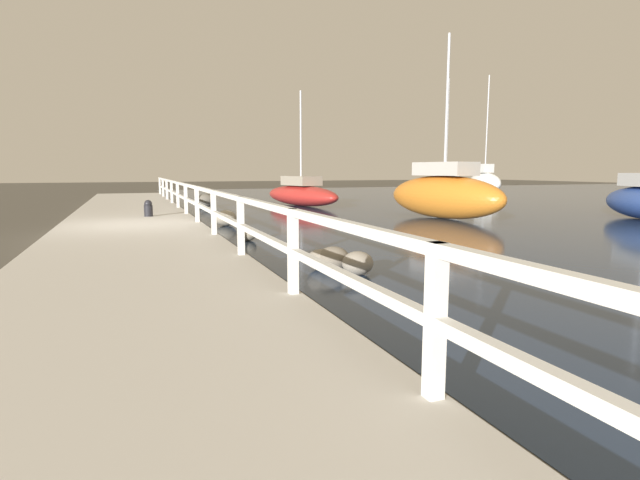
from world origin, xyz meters
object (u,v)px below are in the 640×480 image
at_px(sailboat_red, 301,194).
at_px(sailboat_white, 485,182).
at_px(mooring_bollard, 148,208).
at_px(sailboat_gray, 445,185).
at_px(sailboat_orange, 444,194).

bearing_deg(sailboat_red, sailboat_white, 10.56).
bearing_deg(sailboat_white, sailboat_red, -156.56).
distance_m(sailboat_red, sailboat_white, 16.80).
distance_m(mooring_bollard, sailboat_gray, 21.24).
xyz_separation_m(sailboat_orange, sailboat_red, (-2.58, 7.45, -0.27)).
bearing_deg(sailboat_gray, sailboat_orange, -126.92).
bearing_deg(mooring_bollard, sailboat_white, 29.86).
bearing_deg(sailboat_orange, sailboat_gray, 44.99).
relative_size(sailboat_red, sailboat_gray, 0.81).
xyz_separation_m(sailboat_white, sailboat_gray, (-4.36, -1.68, -0.14)).
bearing_deg(sailboat_red, mooring_bollard, -148.88).
distance_m(sailboat_orange, sailboat_gray, 14.91).
xyz_separation_m(sailboat_orange, sailboat_gray, (8.58, 12.19, -0.12)).
relative_size(mooring_bollard, sailboat_red, 0.08).
relative_size(sailboat_red, sailboat_white, 0.73).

